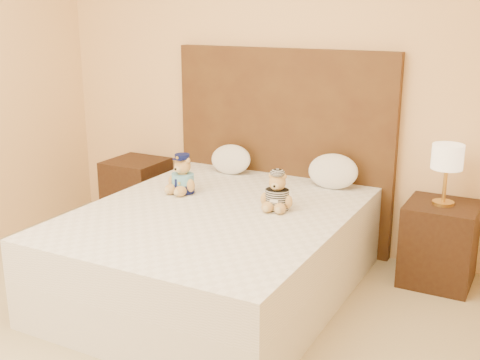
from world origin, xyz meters
name	(u,v)px	position (x,y,z in m)	size (l,w,h in m)	color
room_walls	(134,3)	(0.00, 0.46, 1.81)	(4.04, 4.52, 2.72)	#F1C183
bed	(216,250)	(0.00, 1.20, 0.28)	(1.60, 2.00, 0.55)	white
headboard	(282,148)	(0.00, 2.21, 0.75)	(1.75, 0.08, 1.50)	#523618
nightstand_left	(137,192)	(-1.25, 2.00, 0.28)	(0.45, 0.45, 0.55)	#321F10
nightstand_right	(439,243)	(1.25, 2.00, 0.28)	(0.45, 0.45, 0.55)	#321F10
lamp	(447,160)	(1.25, 2.00, 0.85)	(0.20, 0.20, 0.40)	gold
teddy_police	(183,174)	(-0.39, 1.42, 0.69)	(0.23, 0.22, 0.27)	tan
teddy_prisoner	(277,191)	(0.34, 1.39, 0.67)	(0.22, 0.21, 0.25)	tan
pillow_left	(231,158)	(-0.35, 2.03, 0.67)	(0.34, 0.22, 0.24)	white
pillow_right	(333,170)	(0.48, 2.03, 0.68)	(0.37, 0.24, 0.26)	white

